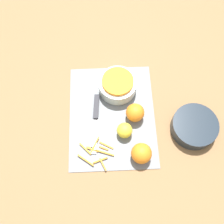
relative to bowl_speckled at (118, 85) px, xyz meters
The scene contains 9 objects.
ground_plane 0.13m from the bowl_speckled, 13.33° to the right, with size 4.00×4.00×0.00m, color olive.
cutting_board 0.13m from the bowl_speckled, 13.33° to the right, with size 0.45×0.34×0.01m.
bowl_speckled is the anchor object (origin of this frame).
bowl_dark 0.35m from the bowl_speckled, 56.71° to the left, with size 0.18×0.18×0.05m.
knife 0.15m from the bowl_speckled, 40.31° to the right, with size 0.25×0.04×0.02m.
orange_left 0.30m from the bowl_speckled, 14.03° to the left, with size 0.08×0.08×0.08m.
orange_right 0.14m from the bowl_speckled, 25.99° to the left, with size 0.07×0.07×0.07m.
lemon 0.20m from the bowl_speckled, ahead, with size 0.06×0.06×0.06m.
peel_pile 0.29m from the bowl_speckled, 18.97° to the right, with size 0.13×0.14×0.01m.
Camera 1 is at (0.40, -0.02, 0.99)m, focal length 42.00 mm.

